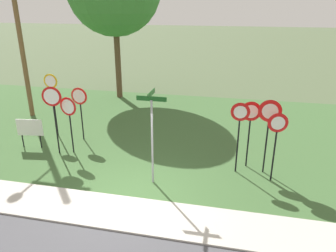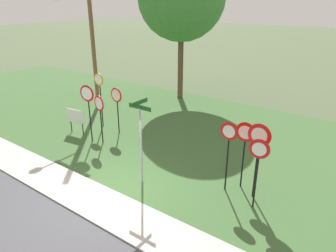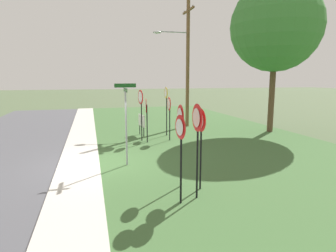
{
  "view_description": "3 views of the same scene",
  "coord_description": "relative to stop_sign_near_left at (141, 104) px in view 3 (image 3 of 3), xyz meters",
  "views": [
    {
      "loc": [
        3.05,
        -8.15,
        5.74
      ],
      "look_at": [
        0.66,
        2.57,
        1.52
      ],
      "focal_mm": 34.44,
      "sensor_mm": 36.0,
      "label": 1
    },
    {
      "loc": [
        7.1,
        -6.49,
        6.35
      ],
      "look_at": [
        0.34,
        2.87,
        1.65
      ],
      "focal_mm": 33.35,
      "sensor_mm": 36.0,
      "label": 2
    },
    {
      "loc": [
        11.47,
        -0.26,
        3.42
      ],
      "look_at": [
        0.14,
        2.81,
        1.46
      ],
      "focal_mm": 30.8,
      "sensor_mm": 36.0,
      "label": 3
    }
  ],
  "objects": [
    {
      "name": "stop_sign_far_left",
      "position": [
        0.33,
        1.49,
        -0.3
      ],
      "size": [
        0.73,
        0.1,
        2.37
      ],
      "rotation": [
        0.0,
        0.0,
        -0.05
      ],
      "color": "black",
      "rests_on": "grass_median"
    },
    {
      "name": "yield_sign_far_right",
      "position": [
        7.96,
        0.18,
        0.01
      ],
      "size": [
        0.78,
        0.1,
        2.7
      ],
      "rotation": [
        0.0,
        0.0,
        0.0
      ],
      "color": "black",
      "rests_on": "grass_median"
    },
    {
      "name": "street_name_post",
      "position": [
        4.28,
        -1.32,
        -0.14
      ],
      "size": [
        0.96,
        0.82,
        3.18
      ],
      "rotation": [
        0.0,
        0.0,
        0.01
      ],
      "color": "#9EA0A8",
      "rests_on": "grass_median"
    },
    {
      "name": "yield_sign_far_left",
      "position": [
        7.36,
        0.52,
        -0.16
      ],
      "size": [
        0.71,
        0.11,
        2.51
      ],
      "rotation": [
        0.0,
        0.0,
        0.07
      ],
      "color": "black",
      "rests_on": "grass_median"
    },
    {
      "name": "stop_sign_near_left",
      "position": [
        0.0,
        0.0,
        0.0
      ],
      "size": [
        0.76,
        0.14,
        2.76
      ],
      "rotation": [
        0.0,
        0.0,
        0.15
      ],
      "color": "black",
      "rests_on": "grass_median"
    },
    {
      "name": "oak_tree_left",
      "position": [
        -0.57,
        8.43,
        4.45
      ],
      "size": [
        5.47,
        5.47,
        9.22
      ],
      "color": "brown",
      "rests_on": "grass_median"
    },
    {
      "name": "grass_median",
      "position": [
        3.8,
        3.64,
        -2.04
      ],
      "size": [
        44.0,
        12.0,
        0.04
      ],
      "primitive_type": "cube",
      "color": "#3D6033",
      "rests_on": "ground_plane"
    },
    {
      "name": "stop_sign_near_right",
      "position": [
        -1.05,
        1.69,
        0.01
      ],
      "size": [
        0.64,
        0.09,
        2.85
      ],
      "rotation": [
        0.0,
        0.0,
        0.0
      ],
      "color": "black",
      "rests_on": "grass_median"
    },
    {
      "name": "yield_sign_near_right",
      "position": [
        8.19,
        -0.37,
        -0.22
      ],
      "size": [
        0.65,
        0.13,
        2.44
      ],
      "rotation": [
        0.0,
        0.0,
        0.13
      ],
      "color": "black",
      "rests_on": "grass_median"
    },
    {
      "name": "ground_plane",
      "position": [
        3.8,
        -2.36,
        -2.06
      ],
      "size": [
        160.0,
        160.0,
        0.0
      ],
      "primitive_type": "plane",
      "color": "#4C5B3D"
    },
    {
      "name": "sidewalk_strip",
      "position": [
        3.8,
        -3.16,
        -2.03
      ],
      "size": [
        44.0,
        1.6,
        0.06
      ],
      "primitive_type": "cube",
      "color": "#BCB7AD",
      "rests_on": "ground_plane"
    },
    {
      "name": "yield_sign_near_left",
      "position": [
        6.99,
        0.01,
        -0.11
      ],
      "size": [
        0.65,
        0.1,
        2.59
      ],
      "rotation": [
        0.0,
        0.0,
        0.01
      ],
      "color": "black",
      "rests_on": "grass_median"
    },
    {
      "name": "notice_board",
      "position": [
        -1.38,
        0.27,
        -1.19
      ],
      "size": [
        1.09,
        0.18,
        1.25
      ],
      "rotation": [
        0.0,
        0.0,
        0.14
      ],
      "color": "black",
      "rests_on": "grass_median"
    },
    {
      "name": "utility_pole",
      "position": [
        -3.9,
        3.81,
        2.79
      ],
      "size": [
        2.1,
        2.56,
        8.91
      ],
      "color": "brown",
      "rests_on": "grass_median"
    },
    {
      "name": "stop_sign_far_center",
      "position": [
        0.52,
        0.2,
        -0.33
      ],
      "size": [
        0.72,
        0.15,
        2.33
      ],
      "rotation": [
        0.0,
        0.0,
        -0.17
      ],
      "color": "black",
      "rests_on": "grass_median"
    }
  ]
}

